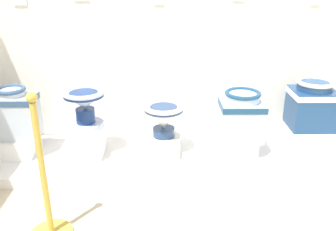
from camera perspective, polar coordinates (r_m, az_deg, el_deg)
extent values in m
cube|color=white|center=(3.29, -0.48, -6.80)|extent=(3.30, 0.83, 0.09)
cube|color=white|center=(3.51, -22.28, -4.27)|extent=(0.29, 0.34, 0.17)
cube|color=#B1BED0|center=(3.41, -22.92, -0.13)|extent=(0.38, 0.25, 0.38)
cube|color=#314D71|center=(3.36, -23.31, 2.32)|extent=(0.39, 0.26, 0.05)
cylinder|color=#B1BED0|center=(3.34, -23.46, 3.31)|extent=(0.22, 0.22, 0.05)
torus|color=#314D71|center=(3.33, -23.53, 3.74)|extent=(0.25, 0.25, 0.04)
cube|color=white|center=(3.30, -12.50, -3.87)|extent=(0.28, 0.33, 0.26)
cylinder|color=#AEBEE3|center=(3.24, -12.72, -1.44)|extent=(0.30, 0.30, 0.05)
cylinder|color=navy|center=(3.21, -12.85, 0.00)|extent=(0.16, 0.16, 0.13)
cone|color=#AEBEE3|center=(3.16, -13.05, 2.31)|extent=(0.35, 0.35, 0.15)
cylinder|color=navy|center=(3.14, -13.14, 3.22)|extent=(0.34, 0.34, 0.03)
torus|color=#AEBEE3|center=(3.14, -13.17, 3.57)|extent=(0.36, 0.36, 0.04)
cylinder|color=navy|center=(3.14, -13.16, 3.48)|extent=(0.24, 0.24, 0.01)
cube|color=white|center=(3.29, -0.66, -4.87)|extent=(0.28, 0.32, 0.11)
cylinder|color=white|center=(3.25, -0.67, -3.63)|extent=(0.30, 0.30, 0.05)
cylinder|color=navy|center=(3.23, -0.67, -2.60)|extent=(0.19, 0.19, 0.08)
cone|color=white|center=(3.17, -0.68, -0.30)|extent=(0.35, 0.35, 0.20)
cylinder|color=navy|center=(3.14, -0.69, 1.06)|extent=(0.34, 0.34, 0.03)
torus|color=white|center=(3.13, -0.69, 1.40)|extent=(0.36, 0.36, 0.04)
cylinder|color=navy|center=(3.14, -0.69, 1.31)|extent=(0.24, 0.24, 0.01)
cube|color=white|center=(3.34, 11.07, -4.53)|extent=(0.28, 0.31, 0.14)
cube|color=#B1CCE8|center=(3.24, 11.37, -0.70)|extent=(0.37, 0.31, 0.34)
cube|color=navy|center=(3.19, 11.55, 1.57)|extent=(0.38, 0.31, 0.05)
cylinder|color=#B1CCE8|center=(3.17, 11.65, 2.77)|extent=(0.28, 0.28, 0.07)
torus|color=navy|center=(3.16, 11.70, 3.39)|extent=(0.31, 0.31, 0.04)
cube|color=white|center=(3.54, 20.96, -3.32)|extent=(0.40, 0.40, 0.22)
cube|color=navy|center=(3.44, 21.59, 1.00)|extent=(0.37, 0.33, 0.35)
cube|color=white|center=(3.40, 21.91, 3.20)|extent=(0.38, 0.34, 0.05)
cylinder|color=navy|center=(3.38, 22.08, 4.31)|extent=(0.30, 0.30, 0.07)
torus|color=white|center=(3.37, 22.16, 4.87)|extent=(0.32, 0.32, 0.04)
cylinder|color=gold|center=(2.37, -19.10, -8.41)|extent=(0.04, 0.04, 0.90)
sphere|color=gold|center=(2.18, -20.65, 2.68)|extent=(0.06, 0.06, 0.06)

